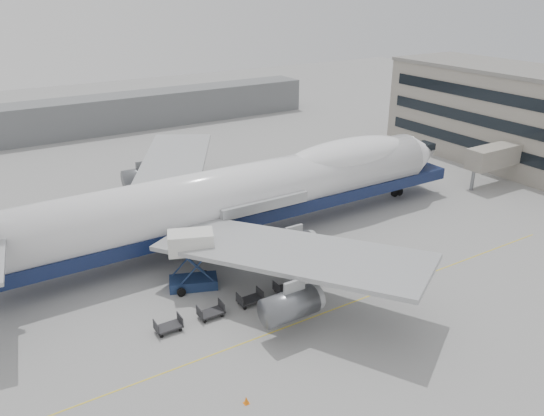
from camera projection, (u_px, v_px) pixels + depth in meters
ground at (300, 280)px, 54.15m from camera, size 260.00×260.00×0.00m
apron_line at (336, 308)px, 49.45m from camera, size 60.00×0.15×0.01m
hangar at (54, 120)px, 102.76m from camera, size 110.00×8.00×7.00m
airliner at (247, 192)px, 61.66m from camera, size 67.00×55.30×19.98m
catering_truck at (192, 257)px, 51.61m from camera, size 5.20×4.36×6.03m
traffic_cone at (246, 400)px, 38.15m from camera, size 0.41×0.41×0.61m
dolly_0 at (168, 326)px, 45.99m from camera, size 2.30×1.35×1.30m
dolly_1 at (211, 312)px, 47.96m from camera, size 2.30×1.35×1.30m
dolly_2 at (250, 299)px, 49.92m from camera, size 2.30×1.35×1.30m
dolly_3 at (286, 287)px, 51.89m from camera, size 2.30×1.35×1.30m
dolly_4 at (319, 276)px, 53.85m from camera, size 2.30×1.35×1.30m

